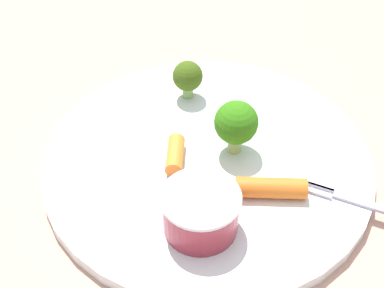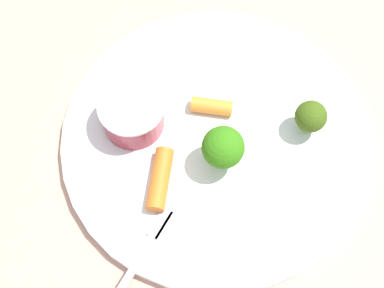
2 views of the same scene
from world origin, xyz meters
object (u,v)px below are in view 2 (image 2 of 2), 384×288
(plate, at_px, (215,140))
(sauce_cup, at_px, (132,114))
(broccoli_floret_1, at_px, (311,117))
(broccoli_floret_0, at_px, (223,148))
(carrot_stick_0, at_px, (212,106))
(carrot_stick_1, at_px, (160,179))

(plate, height_order, sauce_cup, sauce_cup)
(broccoli_floret_1, bearing_deg, sauce_cup, 116.13)
(broccoli_floret_0, bearing_deg, plate, 40.58)
(sauce_cup, bearing_deg, broccoli_floret_0, -87.64)
(plate, bearing_deg, carrot_stick_0, 33.92)
(broccoli_floret_1, relative_size, carrot_stick_0, 1.01)
(broccoli_floret_0, distance_m, carrot_stick_0, 0.06)
(broccoli_floret_0, xyz_separation_m, broccoli_floret_1, (0.07, -0.05, -0.01))
(plate, height_order, broccoli_floret_1, broccoli_floret_1)
(sauce_cup, xyz_separation_m, carrot_stick_0, (0.05, -0.06, -0.01))
(broccoli_floret_0, relative_size, carrot_stick_0, 1.31)
(sauce_cup, distance_m, broccoli_floret_1, 0.16)
(sauce_cup, bearing_deg, plate, -72.93)
(broccoli_floret_1, bearing_deg, plate, 124.28)
(sauce_cup, relative_size, broccoli_floret_0, 1.18)
(carrot_stick_0, bearing_deg, plate, -146.08)
(carrot_stick_0, bearing_deg, broccoli_floret_1, -74.19)
(sauce_cup, xyz_separation_m, broccoli_floret_1, (0.07, -0.14, 0.01))
(sauce_cup, height_order, carrot_stick_1, sauce_cup)
(carrot_stick_1, bearing_deg, sauce_cup, 51.79)
(plate, distance_m, carrot_stick_0, 0.03)
(plate, distance_m, sauce_cup, 0.08)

